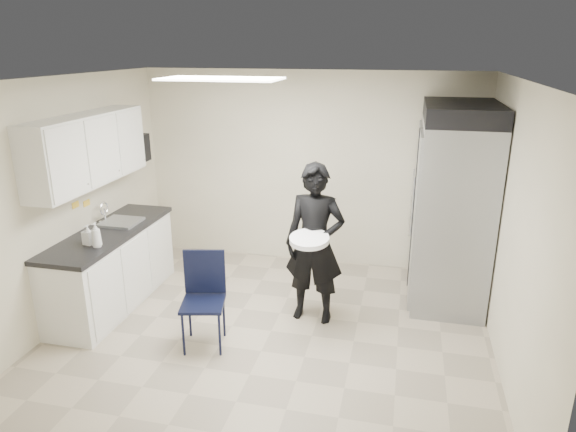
% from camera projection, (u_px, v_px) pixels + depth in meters
% --- Properties ---
extents(floor, '(4.50, 4.50, 0.00)m').
position_uv_depth(floor, '(271.00, 331.00, 5.46)').
color(floor, tan).
rests_on(floor, ground).
extents(ceiling, '(4.50, 4.50, 0.00)m').
position_uv_depth(ceiling, '(268.00, 79.00, 4.63)').
color(ceiling, silver).
rests_on(ceiling, back_wall).
extents(back_wall, '(4.50, 0.00, 4.50)m').
position_uv_depth(back_wall, '(308.00, 170.00, 6.89)').
color(back_wall, beige).
rests_on(back_wall, floor).
extents(left_wall, '(0.00, 4.00, 4.00)m').
position_uv_depth(left_wall, '(68.00, 200.00, 5.53)').
color(left_wall, beige).
rests_on(left_wall, floor).
extents(right_wall, '(0.00, 4.00, 4.00)m').
position_uv_depth(right_wall, '(514.00, 233.00, 4.57)').
color(right_wall, beige).
rests_on(right_wall, floor).
extents(ceiling_panel, '(1.20, 0.60, 0.02)m').
position_uv_depth(ceiling_panel, '(221.00, 79.00, 5.14)').
color(ceiling_panel, white).
rests_on(ceiling_panel, ceiling).
extents(lower_counter, '(0.60, 1.90, 0.86)m').
position_uv_depth(lower_counter, '(112.00, 269.00, 5.93)').
color(lower_counter, silver).
rests_on(lower_counter, floor).
extents(countertop, '(0.64, 1.95, 0.05)m').
position_uv_depth(countertop, '(108.00, 232.00, 5.78)').
color(countertop, black).
rests_on(countertop, lower_counter).
extents(sink, '(0.42, 0.40, 0.14)m').
position_uv_depth(sink, '(121.00, 226.00, 6.01)').
color(sink, gray).
rests_on(sink, countertop).
extents(faucet, '(0.02, 0.02, 0.24)m').
position_uv_depth(faucet, '(105.00, 213.00, 6.01)').
color(faucet, silver).
rests_on(faucet, countertop).
extents(upper_cabinets, '(0.35, 1.80, 0.75)m').
position_uv_depth(upper_cabinets, '(88.00, 149.00, 5.51)').
color(upper_cabinets, silver).
rests_on(upper_cabinets, left_wall).
extents(towel_dispenser, '(0.22, 0.30, 0.35)m').
position_uv_depth(towel_dispenser, '(137.00, 148.00, 6.65)').
color(towel_dispenser, black).
rests_on(towel_dispenser, left_wall).
extents(notice_sticker_left, '(0.00, 0.12, 0.07)m').
position_uv_depth(notice_sticker_left, '(76.00, 205.00, 5.65)').
color(notice_sticker_left, yellow).
rests_on(notice_sticker_left, left_wall).
extents(notice_sticker_right, '(0.00, 0.12, 0.07)m').
position_uv_depth(notice_sticker_right, '(87.00, 203.00, 5.84)').
color(notice_sticker_right, yellow).
rests_on(notice_sticker_right, left_wall).
extents(commercial_fridge, '(0.80, 1.35, 2.10)m').
position_uv_depth(commercial_fridge, '(452.00, 213.00, 5.91)').
color(commercial_fridge, gray).
rests_on(commercial_fridge, floor).
extents(fridge_compressor, '(0.80, 1.35, 0.20)m').
position_uv_depth(fridge_compressor, '(463.00, 112.00, 5.55)').
color(fridge_compressor, black).
rests_on(fridge_compressor, commercial_fridge).
extents(folding_chair, '(0.50, 0.50, 0.93)m').
position_uv_depth(folding_chair, '(203.00, 304.00, 5.06)').
color(folding_chair, black).
rests_on(folding_chair, floor).
extents(man_tuxedo, '(0.66, 0.46, 1.75)m').
position_uv_depth(man_tuxedo, '(315.00, 244.00, 5.47)').
color(man_tuxedo, black).
rests_on(man_tuxedo, floor).
extents(bucket_lid, '(0.43, 0.43, 0.05)m').
position_uv_depth(bucket_lid, '(309.00, 239.00, 5.19)').
color(bucket_lid, white).
rests_on(bucket_lid, man_tuxedo).
extents(soap_bottle_a, '(0.11, 0.11, 0.26)m').
position_uv_depth(soap_bottle_a, '(96.00, 235.00, 5.26)').
color(soap_bottle_a, white).
rests_on(soap_bottle_a, countertop).
extents(soap_bottle_b, '(0.11, 0.11, 0.21)m').
position_uv_depth(soap_bottle_b, '(88.00, 235.00, 5.34)').
color(soap_bottle_b, '#A7A9B2').
rests_on(soap_bottle_b, countertop).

